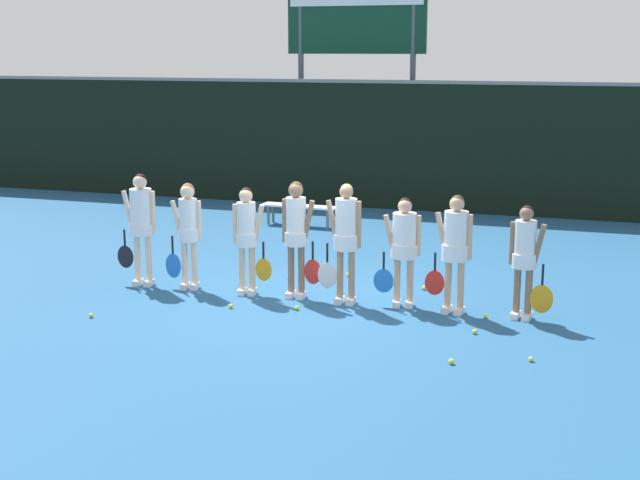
% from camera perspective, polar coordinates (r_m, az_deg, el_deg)
% --- Properties ---
extents(ground_plane, '(140.00, 140.00, 0.00)m').
position_cam_1_polar(ground_plane, '(13.57, -0.09, -3.81)').
color(ground_plane, '#235684').
extents(fence_windscreen, '(60.00, 0.08, 3.02)m').
position_cam_1_polar(fence_windscreen, '(20.84, 6.71, 6.00)').
color(fence_windscreen, black).
rests_on(fence_windscreen, ground_plane).
extents(scoreboard, '(3.45, 0.15, 5.02)m').
position_cam_1_polar(scoreboard, '(22.07, 2.32, 12.55)').
color(scoreboard, '#515156').
rests_on(scoreboard, ground_plane).
extents(bench_courtside, '(1.69, 0.46, 0.44)m').
position_cam_1_polar(bench_courtside, '(19.09, -1.30, 2.05)').
color(bench_courtside, silver).
rests_on(bench_courtside, ground_plane).
extents(player_0, '(0.67, 0.40, 1.80)m').
position_cam_1_polar(player_0, '(14.41, -11.38, 1.33)').
color(player_0, beige).
rests_on(player_0, ground_plane).
extents(player_1, '(0.59, 0.34, 1.69)m').
position_cam_1_polar(player_1, '(14.09, -8.45, 0.83)').
color(player_1, beige).
rests_on(player_1, ground_plane).
extents(player_2, '(0.60, 0.34, 1.67)m').
position_cam_1_polar(player_2, '(13.66, -4.70, 0.48)').
color(player_2, beige).
rests_on(player_2, ground_plane).
extents(player_3, '(0.62, 0.35, 1.79)m').
position_cam_1_polar(player_3, '(13.41, -1.52, 0.68)').
color(player_3, '#8C664C').
rests_on(player_3, ground_plane).
extents(player_4, '(0.66, 0.37, 1.80)m').
position_cam_1_polar(player_4, '(13.11, 1.64, 0.40)').
color(player_4, tan).
rests_on(player_4, ground_plane).
extents(player_5, '(0.67, 0.40, 1.62)m').
position_cam_1_polar(player_5, '(13.03, 5.38, -0.18)').
color(player_5, tan).
rests_on(player_5, ground_plane).
extents(player_6, '(0.67, 0.39, 1.72)m').
position_cam_1_polar(player_6, '(12.77, 8.65, -0.24)').
color(player_6, tan).
rests_on(player_6, ground_plane).
extents(player_7, '(0.64, 0.34, 1.62)m').
position_cam_1_polar(player_7, '(12.70, 13.00, -0.89)').
color(player_7, '#8C664C').
rests_on(player_7, ground_plane).
extents(tennis_ball_0, '(0.07, 0.07, 0.07)m').
position_cam_1_polar(tennis_ball_0, '(10.95, 8.41, -7.71)').
color(tennis_ball_0, '#CCE033').
rests_on(tennis_ball_0, ground_plane).
extents(tennis_ball_1, '(0.07, 0.07, 0.07)m').
position_cam_1_polar(tennis_ball_1, '(12.12, 9.87, -5.80)').
color(tennis_ball_1, '#CCE033').
rests_on(tennis_ball_1, ground_plane).
extents(tennis_ball_2, '(0.07, 0.07, 0.07)m').
position_cam_1_polar(tennis_ball_2, '(12.82, 10.55, -4.83)').
color(tennis_ball_2, '#CCE033').
rests_on(tennis_ball_2, ground_plane).
extents(tennis_ball_3, '(0.06, 0.06, 0.06)m').
position_cam_1_polar(tennis_ball_3, '(11.22, 13.35, -7.43)').
color(tennis_ball_3, '#CCE033').
rests_on(tennis_ball_3, ground_plane).
extents(tennis_ball_4, '(0.07, 0.07, 0.07)m').
position_cam_1_polar(tennis_ball_4, '(13.15, -5.74, -4.24)').
color(tennis_ball_4, '#CCE033').
rests_on(tennis_ball_4, ground_plane).
extents(tennis_ball_5, '(0.07, 0.07, 0.07)m').
position_cam_1_polar(tennis_ball_5, '(14.89, 1.83, -2.23)').
color(tennis_ball_5, '#CCE033').
rests_on(tennis_ball_5, ground_plane).
extents(tennis_ball_6, '(0.07, 0.07, 0.07)m').
position_cam_1_polar(tennis_ball_6, '(14.16, 6.66, -3.06)').
color(tennis_ball_6, '#CCE033').
rests_on(tennis_ball_6, ground_plane).
extents(tennis_ball_7, '(0.07, 0.07, 0.07)m').
position_cam_1_polar(tennis_ball_7, '(13.00, -1.49, -4.37)').
color(tennis_ball_7, '#CCE033').
rests_on(tennis_ball_7, ground_plane).
extents(tennis_ball_8, '(0.06, 0.06, 0.06)m').
position_cam_1_polar(tennis_ball_8, '(13.05, -14.45, -4.70)').
color(tennis_ball_8, '#CCE033').
rests_on(tennis_ball_8, ground_plane).
extents(tennis_ball_9, '(0.07, 0.07, 0.07)m').
position_cam_1_polar(tennis_ball_9, '(14.77, -1.97, -2.34)').
color(tennis_ball_9, '#CCE033').
rests_on(tennis_ball_9, ground_plane).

